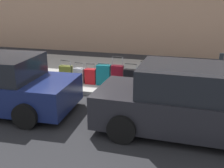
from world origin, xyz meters
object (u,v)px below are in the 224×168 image
(fire_hydrant, at_px, (42,68))
(bollard_post, at_px, (23,70))
(suitcase_red_7, at_px, (91,76))
(suitcase_olive_9, at_px, (66,74))
(suitcase_silver_8, at_px, (79,75))
(suitcase_silver_1, at_px, (175,83))
(suitcase_teal_6, at_px, (104,75))
(parking_meter, at_px, (220,67))
(suitcase_red_0, at_px, (191,84))
(suitcase_maroon_5, at_px, (117,76))
(parked_car_charcoal_0, at_px, (187,102))
(suitcase_navy_3, at_px, (145,80))
(suitcase_black_4, at_px, (130,79))
(suitcase_olive_2, at_px, (160,80))

(fire_hydrant, relative_size, bollard_post, 1.20)
(suitcase_red_7, xyz_separation_m, suitcase_olive_9, (0.88, 0.10, 0.04))
(suitcase_silver_8, relative_size, fire_hydrant, 0.88)
(suitcase_silver_1, bearing_deg, suitcase_olive_9, 0.74)
(suitcase_teal_6, xyz_separation_m, parking_meter, (-3.69, -0.19, 0.48))
(parking_meter, bearing_deg, suitcase_silver_1, 11.02)
(suitcase_red_0, relative_size, fire_hydrant, 0.75)
(suitcase_red_0, xyz_separation_m, suitcase_maroon_5, (2.38, 0.04, 0.08))
(parked_car_charcoal_0, bearing_deg, suitcase_red_7, -37.31)
(suitcase_silver_8, relative_size, suitcase_olive_9, 0.91)
(bollard_post, bearing_deg, parking_meter, -176.58)
(suitcase_navy_3, bearing_deg, suitcase_silver_8, -1.12)
(suitcase_silver_1, height_order, bollard_post, bollard_post)
(suitcase_silver_1, height_order, parking_meter, parking_meter)
(suitcase_teal_6, relative_size, suitcase_silver_8, 1.03)
(suitcase_black_4, distance_m, bollard_post, 3.97)
(suitcase_silver_1, distance_m, parking_meter, 1.43)
(suitcase_olive_2, relative_size, suitcase_teal_6, 1.23)
(suitcase_navy_3, relative_size, suitcase_maroon_5, 0.90)
(suitcase_red_0, xyz_separation_m, bollard_post, (5.88, 0.22, 0.06))
(suitcase_olive_9, height_order, parking_meter, parking_meter)
(suitcase_red_0, relative_size, suitcase_black_4, 0.74)
(suitcase_olive_9, bearing_deg, suitcase_silver_8, -167.54)
(suitcase_navy_3, distance_m, parked_car_charcoal_0, 2.82)
(fire_hydrant, height_order, parked_car_charcoal_0, parked_car_charcoal_0)
(suitcase_red_7, height_order, parked_car_charcoal_0, parked_car_charcoal_0)
(suitcase_olive_9, bearing_deg, bollard_post, 3.43)
(suitcase_teal_6, distance_m, suitcase_olive_9, 1.35)
(suitcase_red_0, distance_m, suitcase_teal_6, 2.87)
(bollard_post, bearing_deg, suitcase_black_4, -178.90)
(suitcase_silver_8, distance_m, suitcase_olive_9, 0.47)
(suitcase_navy_3, relative_size, suitcase_teal_6, 1.23)
(suitcase_red_0, xyz_separation_m, suitcase_silver_8, (3.77, 0.02, -0.02))
(suitcase_navy_3, xyz_separation_m, suitcase_teal_6, (1.44, -0.05, 0.04))
(suitcase_silver_1, relative_size, suitcase_maroon_5, 0.61)
(suitcase_navy_3, bearing_deg, parking_meter, -173.79)
(parked_car_charcoal_0, bearing_deg, suitcase_silver_1, -80.46)
(suitcase_navy_3, xyz_separation_m, suitcase_olive_9, (2.79, 0.06, -0.01))
(suitcase_black_4, bearing_deg, suitcase_navy_3, -170.62)
(suitcase_navy_3, bearing_deg, suitcase_olive_2, 178.30)
(suitcase_olive_2, relative_size, bollard_post, 1.34)
(suitcase_teal_6, bearing_deg, suitcase_black_4, 172.23)
(suitcase_black_4, distance_m, suitcase_teal_6, 0.97)
(parking_meter, bearing_deg, suitcase_red_7, 2.71)
(suitcase_red_0, xyz_separation_m, suitcase_teal_6, (2.87, 0.01, 0.06))
(suitcase_olive_2, bearing_deg, fire_hydrant, -0.13)
(suitcase_olive_2, xyz_separation_m, fire_hydrant, (4.21, -0.01, 0.08))
(suitcase_navy_3, xyz_separation_m, suitcase_black_4, (0.47, 0.08, 0.01))
(suitcase_maroon_5, height_order, suitcase_teal_6, suitcase_maroon_5)
(suitcase_black_4, xyz_separation_m, parking_meter, (-2.73, -0.32, 0.50))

